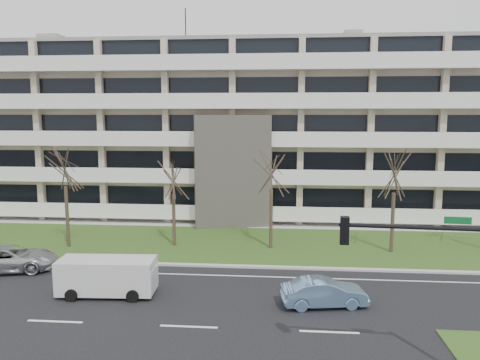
# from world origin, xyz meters

# --- Properties ---
(ground) EXTENTS (160.00, 160.00, 0.00)m
(ground) POSITION_xyz_m (0.00, 0.00, 0.00)
(ground) COLOR black
(ground) RESTS_ON ground
(grass_verge) EXTENTS (90.00, 10.00, 0.06)m
(grass_verge) POSITION_xyz_m (0.00, 13.00, 0.03)
(grass_verge) COLOR #2C4B19
(grass_verge) RESTS_ON ground
(curb) EXTENTS (90.00, 0.35, 0.12)m
(curb) POSITION_xyz_m (0.00, 8.00, 0.06)
(curb) COLOR #B2B2AD
(curb) RESTS_ON ground
(sidewalk) EXTENTS (90.00, 2.00, 0.08)m
(sidewalk) POSITION_xyz_m (0.00, 18.50, 0.04)
(sidewalk) COLOR #B2B2AD
(sidewalk) RESTS_ON ground
(lane_edge_line) EXTENTS (90.00, 0.12, 0.01)m
(lane_edge_line) POSITION_xyz_m (0.00, 6.50, 0.01)
(lane_edge_line) COLOR white
(lane_edge_line) RESTS_ON ground
(apartment_building) EXTENTS (60.50, 15.10, 18.75)m
(apartment_building) POSITION_xyz_m (-0.01, 25.32, 7.61)
(apartment_building) COLOR #B5A28D
(apartment_building) RESTS_ON ground
(silver_pickup) EXTENTS (5.71, 3.63, 1.47)m
(silver_pickup) POSITION_xyz_m (-11.83, 6.29, 0.73)
(silver_pickup) COLOR #BABDC2
(silver_pickup) RESTS_ON ground
(blue_sedan) EXTENTS (4.23, 2.08, 1.33)m
(blue_sedan) POSITION_xyz_m (6.01, 2.72, 0.67)
(blue_sedan) COLOR #749DC9
(blue_sedan) RESTS_ON ground
(white_van) EXTENTS (4.91, 2.18, 1.87)m
(white_van) POSITION_xyz_m (-4.72, 3.21, 1.12)
(white_van) COLOR silver
(white_van) RESTS_ON ground
(traffic_signal) EXTENTS (5.03, 0.66, 5.83)m
(traffic_signal) POSITION_xyz_m (9.05, -3.53, 3.77)
(traffic_signal) COLOR black
(traffic_signal) RESTS_ON ground
(tree_2) EXTENTS (3.78, 3.78, 7.56)m
(tree_2) POSITION_xyz_m (-10.55, 11.24, 5.88)
(tree_2) COLOR #382B21
(tree_2) RESTS_ON ground
(tree_3) EXTENTS (3.25, 3.25, 6.50)m
(tree_3) POSITION_xyz_m (-3.37, 12.14, 5.05)
(tree_3) COLOR #382B21
(tree_3) RESTS_ON ground
(tree_4) EXTENTS (3.65, 3.65, 7.30)m
(tree_4) POSITION_xyz_m (3.31, 12.07, 5.67)
(tree_4) COLOR #382B21
(tree_4) RESTS_ON ground
(tree_5) EXTENTS (3.57, 3.57, 7.15)m
(tree_5) POSITION_xyz_m (11.26, 11.85, 5.56)
(tree_5) COLOR #382B21
(tree_5) RESTS_ON ground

